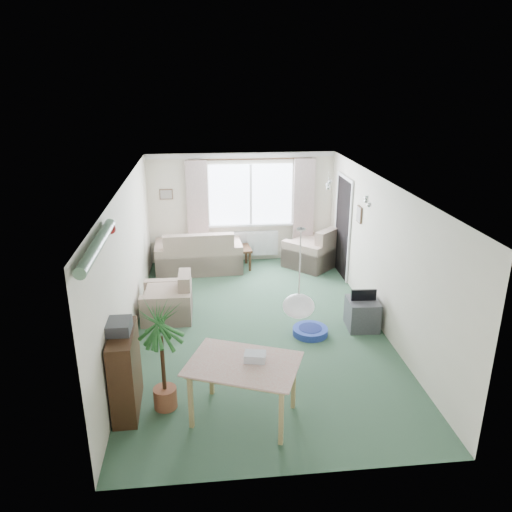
{
  "coord_description": "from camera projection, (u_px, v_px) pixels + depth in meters",
  "views": [
    {
      "loc": [
        -0.82,
        -7.28,
        3.91
      ],
      "look_at": [
        0.0,
        0.3,
        1.15
      ],
      "focal_mm": 35.0,
      "sensor_mm": 36.0,
      "label": 1
    }
  ],
  "objects": [
    {
      "name": "tinsel_garland",
      "position": [
        97.0,
        245.0,
        5.1
      ],
      "size": [
        1.6,
        1.6,
        0.12
      ],
      "primitive_type": "cylinder",
      "color": "#196626"
    },
    {
      "name": "curtain_right",
      "position": [
        304.0,
        205.0,
        10.85
      ],
      "size": [
        0.45,
        0.08,
        2.0
      ],
      "primitive_type": "cube",
      "color": "beige"
    },
    {
      "name": "bauble_cluster_b",
      "position": [
        368.0,
        198.0,
        7.35
      ],
      "size": [
        0.2,
        0.2,
        0.2
      ],
      "primitive_type": "sphere",
      "color": "silver"
    },
    {
      "name": "photo_frame",
      "position": [
        232.0,
        244.0,
        10.63
      ],
      "size": [
        0.12,
        0.04,
        0.16
      ],
      "primitive_type": "cube",
      "rotation": [
        0.0,
        0.0,
        0.13
      ],
      "color": "#4D3427",
      "rests_on": "coffee_table"
    },
    {
      "name": "armchair_corner",
      "position": [
        312.0,
        247.0,
        10.77
      ],
      "size": [
        1.34,
        1.34,
        0.87
      ],
      "primitive_type": "cube",
      "rotation": [
        0.0,
        0.0,
        3.91
      ],
      "color": "beige",
      "rests_on": "ground"
    },
    {
      "name": "curtain_rod",
      "position": [
        251.0,
        159.0,
        10.42
      ],
      "size": [
        2.6,
        0.03,
        0.03
      ],
      "primitive_type": "cube",
      "color": "black"
    },
    {
      "name": "pet_bed",
      "position": [
        310.0,
        331.0,
        7.99
      ],
      "size": [
        0.58,
        0.58,
        0.11
      ],
      "primitive_type": "cylinder",
      "rotation": [
        0.0,
        0.0,
        0.04
      ],
      "color": "#203C96",
      "rests_on": "ground"
    },
    {
      "name": "radiator",
      "position": [
        251.0,
        243.0,
        11.09
      ],
      "size": [
        1.2,
        0.1,
        0.55
      ],
      "primitive_type": "cube",
      "color": "white"
    },
    {
      "name": "bookshelf",
      "position": [
        125.0,
        371.0,
        6.06
      ],
      "size": [
        0.31,
        0.87,
        1.06
      ],
      "primitive_type": "cube",
      "rotation": [
        0.0,
        0.0,
        0.03
      ],
      "color": "black",
      "rests_on": "ground"
    },
    {
      "name": "curtain_left",
      "position": [
        198.0,
        207.0,
        10.62
      ],
      "size": [
        0.45,
        0.08,
        2.0
      ],
      "primitive_type": "cube",
      "color": "beige"
    },
    {
      "name": "window",
      "position": [
        251.0,
        195.0,
        10.75
      ],
      "size": [
        1.8,
        0.03,
        1.3
      ],
      "primitive_type": "cube",
      "color": "white"
    },
    {
      "name": "coffee_table",
      "position": [
        227.0,
        258.0,
        10.68
      ],
      "size": [
        1.05,
        0.64,
        0.45
      ],
      "primitive_type": "cube",
      "rotation": [
        0.0,
        0.0,
        0.08
      ],
      "color": "black",
      "rests_on": "ground"
    },
    {
      "name": "pendant_lamp",
      "position": [
        299.0,
        306.0,
        5.59
      ],
      "size": [
        0.36,
        0.36,
        0.36
      ],
      "primitive_type": "sphere",
      "color": "white"
    },
    {
      "name": "dining_table",
      "position": [
        244.0,
        391.0,
        5.95
      ],
      "size": [
        1.38,
        1.16,
        0.74
      ],
      "primitive_type": "cube",
      "rotation": [
        0.0,
        0.0,
        -0.38
      ],
      "color": "#9B7354",
      "rests_on": "ground"
    },
    {
      "name": "wall_picture_back",
      "position": [
        166.0,
        194.0,
        10.55
      ],
      "size": [
        0.28,
        0.03,
        0.22
      ],
      "primitive_type": "cube",
      "color": "brown"
    },
    {
      "name": "doorway",
      "position": [
        343.0,
        228.0,
        10.14
      ],
      "size": [
        0.03,
        0.95,
        2.0
      ],
      "primitive_type": "cube",
      "color": "black"
    },
    {
      "name": "tv_cube",
      "position": [
        362.0,
        314.0,
        8.16
      ],
      "size": [
        0.52,
        0.56,
        0.49
      ],
      "primitive_type": "cube",
      "rotation": [
        0.0,
        0.0,
        -0.06
      ],
      "color": "#353539",
      "rests_on": "ground"
    },
    {
      "name": "hifi_box",
      "position": [
        119.0,
        326.0,
        5.88
      ],
      "size": [
        0.28,
        0.35,
        0.14
      ],
      "primitive_type": "cube",
      "rotation": [
        0.0,
        0.0,
        -0.01
      ],
      "color": "#343539",
      "rests_on": "bookshelf"
    },
    {
      "name": "armchair_left",
      "position": [
        167.0,
        295.0,
        8.48
      ],
      "size": [
        0.84,
        0.89,
        0.78
      ],
      "primitive_type": "cube",
      "rotation": [
        0.0,
        0.0,
        -1.58
      ],
      "color": "beige",
      "rests_on": "ground"
    },
    {
      "name": "houseplant",
      "position": [
        162.0,
        356.0,
        6.01
      ],
      "size": [
        0.63,
        0.63,
        1.45
      ],
      "primitive_type": "cylinder",
      "rotation": [
        0.0,
        0.0,
        -0.01
      ],
      "color": "#1F5B2F",
      "rests_on": "ground"
    },
    {
      "name": "sofa",
      "position": [
        198.0,
        250.0,
        10.55
      ],
      "size": [
        1.83,
        1.03,
        0.9
      ],
      "primitive_type": "cube",
      "rotation": [
        0.0,
        0.0,
        3.19
      ],
      "color": "beige",
      "rests_on": "ground"
    },
    {
      "name": "gift_box",
      "position": [
        255.0,
        358.0,
        5.86
      ],
      "size": [
        0.28,
        0.23,
        0.12
      ],
      "primitive_type": "cube",
      "rotation": [
        0.0,
        0.0,
        -0.2
      ],
      "color": "silver",
      "rests_on": "dining_table"
    },
    {
      "name": "bauble_cluster_a",
      "position": [
        328.0,
        182.0,
        8.44
      ],
      "size": [
        0.2,
        0.2,
        0.2
      ],
      "primitive_type": "sphere",
      "color": "silver"
    },
    {
      "name": "wall_picture_right",
      "position": [
        359.0,
        214.0,
        9.02
      ],
      "size": [
        0.03,
        0.24,
        0.3
      ],
      "primitive_type": "cube",
      "color": "brown"
    },
    {
      "name": "ground",
      "position": [
        258.0,
        328.0,
        8.22
      ],
      "size": [
        6.5,
        6.5,
        0.0
      ],
      "primitive_type": "plane",
      "color": "#31523B"
    }
  ]
}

